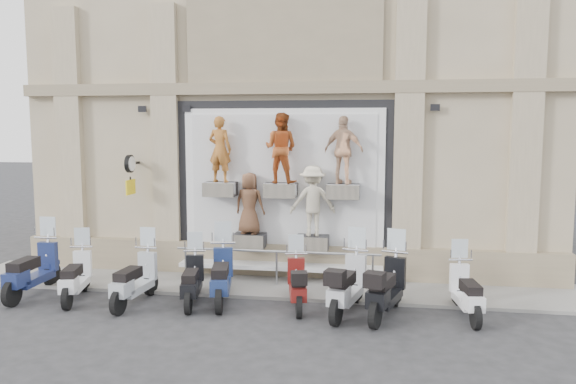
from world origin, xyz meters
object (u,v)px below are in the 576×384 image
scooter_h (387,276)px  scooter_i (467,281)px  scooter_d (192,271)px  scooter_g (348,273)px  scooter_c (135,269)px  clock_sign_bracket (130,169)px  scooter_f (297,274)px  guard_rail (277,269)px  scooter_a (32,259)px  scooter_e (221,265)px  scooter_b (75,266)px

scooter_h → scooter_i: bearing=24.0°
scooter_d → scooter_g: size_ratio=0.87×
scooter_c → clock_sign_bracket: bearing=119.4°
scooter_f → scooter_h: size_ratio=0.86×
guard_rail → clock_sign_bracket: size_ratio=4.96×
scooter_a → scooter_e: size_ratio=1.02×
clock_sign_bracket → scooter_c: bearing=-64.5°
scooter_e → scooter_f: 1.72m
guard_rail → scooter_e: (-1.00, -1.33, 0.39)m
clock_sign_bracket → scooter_a: (-1.55, -2.00, -1.93)m
scooter_e → scooter_i: bearing=-13.5°
scooter_g → scooter_h: size_ratio=1.00×
scooter_e → scooter_g: scooter_g is taller
scooter_a → scooter_g: scooter_a is taller
scooter_b → scooter_h: 6.90m
scooter_d → scooter_g: (3.41, -0.10, 0.11)m
guard_rail → scooter_g: bearing=-42.2°
scooter_a → scooter_h: bearing=-1.7°
scooter_a → scooter_e: (4.44, 0.21, -0.02)m
scooter_g → scooter_d: bearing=-168.4°
guard_rail → scooter_g: size_ratio=2.38×
scooter_a → scooter_f: (6.15, 0.14, -0.13)m
guard_rail → scooter_c: size_ratio=2.55×
guard_rail → scooter_b: 4.62m
clock_sign_bracket → scooter_a: bearing=-127.7°
scooter_c → scooter_d: (1.23, 0.23, -0.05)m
scooter_c → scooter_g: size_ratio=0.93×
scooter_d → scooter_e: 0.65m
scooter_e → scooter_i: size_ratio=1.13×
scooter_e → scooter_h: size_ratio=0.99×
scooter_a → scooter_d: 3.84m
scooter_e → scooter_g: (2.80, -0.31, 0.01)m
scooter_f → clock_sign_bracket: bearing=146.8°
clock_sign_bracket → scooter_c: clock_sign_bracket is taller
scooter_i → scooter_a: bearing=173.1°
scooter_g → scooter_i: (2.42, 0.16, -0.11)m
guard_rail → clock_sign_bracket: bearing=173.2°
scooter_a → scooter_d: (3.84, 0.00, -0.12)m
clock_sign_bracket → scooter_h: 7.12m
scooter_c → scooter_h: bearing=4.7°
scooter_b → scooter_i: size_ratio=1.02×
scooter_d → scooter_f: 2.32m
scooter_c → scooter_f: scooter_c is taller
scooter_c → guard_rail: bearing=35.7°
scooter_a → scooter_c: size_ratio=1.08×
guard_rail → scooter_i: size_ratio=2.72×
scooter_e → scooter_a: bearing=170.8°
scooter_d → scooter_g: bearing=-13.1°
scooter_d → scooter_i: scooter_i is taller
guard_rail → scooter_e: scooter_e is taller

